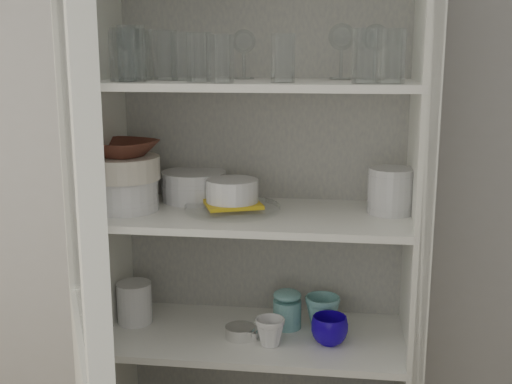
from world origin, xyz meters
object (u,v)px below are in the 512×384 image
Objects in this scene: plate_stack_back at (194,186)px; white_ramekin at (232,190)px; white_canister at (135,303)px; plate_stack_front at (124,195)px; mug_teal at (322,312)px; mug_white at (270,332)px; pantry_cabinet at (258,301)px; goblet_0 at (130,50)px; measuring_cups at (240,332)px; teal_jar at (287,311)px; mug_blue at (329,330)px; yellow_trivet at (232,203)px; goblet_3 at (375,50)px; goblet_2 at (341,49)px; grey_bowl_stack at (391,191)px; terracotta_bowl at (122,148)px; goblet_1 at (244,52)px; cream_bowl at (123,168)px.

white_ramekin is (0.15, -0.12, 0.01)m from plate_stack_back.
plate_stack_front is at bearing -90.00° from white_canister.
mug_teal is 0.22m from mug_white.
white_ramekin is at bearing -141.51° from pantry_cabinet.
goblet_0 is 1.90× the size of measuring_cups.
mug_blue is at bearing -36.76° from teal_jar.
plate_stack_front is 0.34m from yellow_trivet.
mug_teal is (0.29, 0.06, -0.37)m from yellow_trivet.
mug_teal is (-0.14, -0.04, -0.84)m from goblet_3.
goblet_3 is 0.85× the size of plate_stack_back.
teal_jar is at bearing 128.20° from mug_blue.
teal_jar is at bearing -168.38° from mug_teal.
goblet_2 is at bearing 70.86° from mug_blue.
grey_bowl_stack is at bearing 3.34° from white_ramekin.
terracotta_bowl reaches higher than yellow_trivet.
goblet_2 is 1.61× the size of mug_blue.
mug_teal is 0.62m from white_canister.
teal_jar reaches higher than mug_teal.
goblet_1 reaches higher than teal_jar.
yellow_trivet is at bearing -38.53° from plate_stack_back.
mug_white is at bearing -35.94° from yellow_trivet.
mug_teal is at bearing 172.19° from grey_bowl_stack.
yellow_trivet is at bearing 6.25° from cream_bowl.
grey_bowl_stack is 1.23× the size of mug_blue.
plate_stack_back is (-0.57, 0.02, -0.44)m from goblet_3.
goblet_2 is 0.65m from plate_stack_back.
yellow_trivet is (0.34, 0.04, -0.17)m from terracotta_bowl.
goblet_2 is 1.98× the size of mug_white.
goblet_3 is (0.10, -0.02, -0.00)m from goblet_2.
terracotta_bowl is at bearing -171.01° from teal_jar.
goblet_2 is 0.55m from white_ramekin.
yellow_trivet is at bearing -3.10° from white_canister.
measuring_cups is at bearing -145.18° from teal_jar.
yellow_trivet is at bearing -104.13° from goblet_1.
plate_stack_front is at bearing -173.75° from yellow_trivet.
mug_teal is (0.62, -0.02, -0.84)m from goblet_0.
teal_jar is (0.17, 0.04, -0.37)m from yellow_trivet.
goblet_2 is at bearing 3.68° from goblet_1.
plate_stack_front is at bearing 177.23° from measuring_cups.
plate_stack_back is 0.54m from mug_white.
plate_stack_front is at bearing -174.03° from mug_white.
white_ramekin is 1.16× the size of grey_bowl_stack.
plate_stack_back is (0.19, 0.15, 0.00)m from plate_stack_front.
pantry_cabinet is 0.40m from white_ramekin.
terracotta_bowl reaches higher than mug_blue.
grey_bowl_stack is at bearing 31.96° from mug_white.
goblet_1 reaches higher than mug_white.
cream_bowl is at bearing 0.00° from terracotta_bowl.
goblet_1 is 0.78× the size of plate_stack_front.
goblet_1 is at bearing 20.10° from plate_stack_front.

